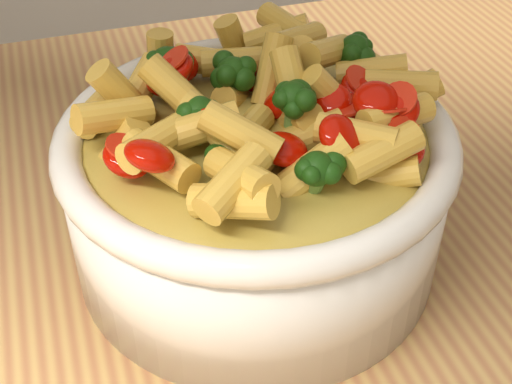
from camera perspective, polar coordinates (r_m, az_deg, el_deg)
name	(u,v)px	position (r m, az deg, el deg)	size (l,w,h in m)	color
table	(250,328)	(0.63, -0.45, -10.85)	(1.20, 0.80, 0.90)	tan
serving_bowl	(256,190)	(0.51, 0.00, 0.13)	(0.27, 0.27, 0.12)	white
pasta_salad	(256,103)	(0.46, 0.00, 7.15)	(0.22, 0.22, 0.05)	gold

